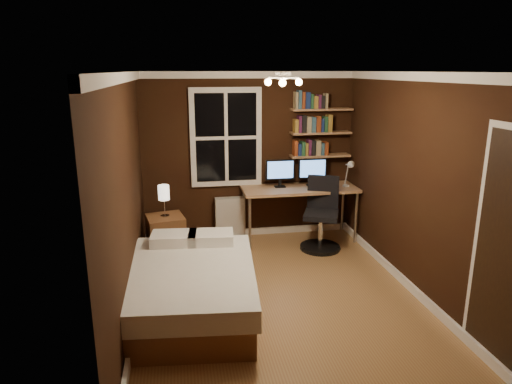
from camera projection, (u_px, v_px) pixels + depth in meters
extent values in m
plane|color=#91603A|center=(278.00, 297.00, 5.24)|extent=(4.20, 4.20, 0.00)
cube|color=black|center=(249.00, 156.00, 6.91)|extent=(3.20, 0.04, 2.50)
cube|color=black|center=(126.00, 199.00, 4.65)|extent=(0.04, 4.20, 2.50)
cube|color=black|center=(417.00, 185.00, 5.18)|extent=(0.04, 4.20, 2.50)
cube|color=white|center=(281.00, 72.00, 4.59)|extent=(3.20, 4.20, 0.02)
cube|color=white|center=(226.00, 138.00, 6.74)|extent=(1.06, 0.06, 1.46)
cube|color=#A57650|center=(320.00, 156.00, 6.97)|extent=(0.92, 0.22, 0.03)
cube|color=#A57650|center=(321.00, 133.00, 6.88)|extent=(0.92, 0.22, 0.03)
cube|color=#A57650|center=(322.00, 109.00, 6.79)|extent=(0.92, 0.22, 0.03)
cube|color=brown|center=(190.00, 300.00, 4.87)|extent=(1.45, 1.94, 0.29)
cube|color=silver|center=(189.00, 278.00, 4.80)|extent=(1.53, 2.00, 0.22)
cube|color=white|center=(174.00, 239.00, 5.43)|extent=(0.56, 0.41, 0.13)
cube|color=white|center=(211.00, 237.00, 5.46)|extent=(0.56, 0.41, 0.13)
cube|color=brown|center=(166.00, 237.00, 6.26)|extent=(0.56, 0.56, 0.60)
cube|color=beige|center=(229.00, 218.00, 6.99)|extent=(0.43, 0.15, 0.64)
cube|color=#A57650|center=(300.00, 189.00, 6.82)|extent=(1.72, 0.65, 0.04)
cylinder|color=beige|center=(250.00, 224.00, 6.52)|extent=(0.04, 0.04, 0.77)
cylinder|color=beige|center=(356.00, 218.00, 6.79)|extent=(0.04, 0.04, 0.77)
cylinder|color=beige|center=(244.00, 212.00, 7.06)|extent=(0.04, 0.04, 0.77)
cylinder|color=beige|center=(343.00, 207.00, 7.33)|extent=(0.04, 0.04, 0.77)
cylinder|color=black|center=(320.00, 247.00, 6.62)|extent=(0.58, 0.58, 0.05)
cylinder|color=silver|center=(321.00, 232.00, 6.56)|extent=(0.06, 0.06, 0.43)
cube|color=black|center=(321.00, 215.00, 6.50)|extent=(0.61, 0.61, 0.07)
cube|color=black|center=(323.00, 192.00, 6.62)|extent=(0.44, 0.22, 0.49)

